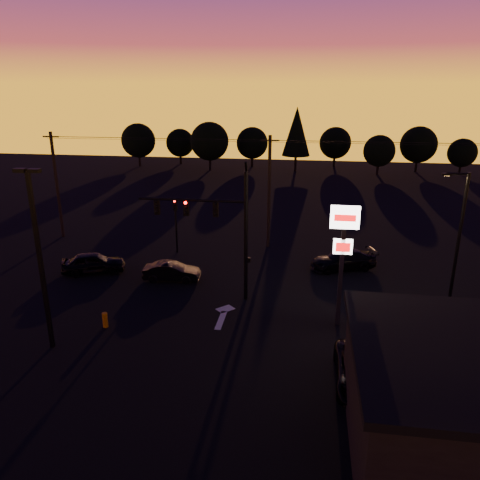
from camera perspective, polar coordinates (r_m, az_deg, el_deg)
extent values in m
plane|color=black|center=(26.16, -3.83, -10.68)|extent=(120.00, 120.00, 0.00)
cube|color=beige|center=(26.93, -2.33, -9.73)|extent=(0.35, 2.20, 0.01)
cube|color=beige|center=(28.15, -1.80, -8.40)|extent=(1.20, 1.20, 0.01)
cylinder|color=black|center=(27.92, 0.72, 0.28)|extent=(0.24, 0.24, 8.00)
cylinder|color=black|center=(26.89, 0.75, 8.80)|extent=(0.14, 0.52, 0.76)
cylinder|color=black|center=(27.91, -5.92, 4.87)|extent=(6.50, 0.16, 0.16)
cube|color=black|center=(27.72, -2.97, 3.78)|extent=(0.32, 0.22, 0.95)
sphere|color=black|center=(27.51, -3.03, 4.42)|extent=(0.18, 0.18, 0.18)
sphere|color=black|center=(27.58, -3.02, 3.82)|extent=(0.18, 0.18, 0.18)
sphere|color=black|center=(27.66, -3.01, 3.21)|extent=(0.18, 0.18, 0.18)
cube|color=black|center=(28.12, -6.58, 3.90)|extent=(0.32, 0.22, 0.95)
sphere|color=#FF0705|center=(27.91, -6.67, 4.53)|extent=(0.18, 0.18, 0.18)
sphere|color=black|center=(27.99, -6.65, 3.93)|extent=(0.18, 0.18, 0.18)
sphere|color=black|center=(28.06, -6.62, 3.34)|extent=(0.18, 0.18, 0.18)
cube|color=black|center=(28.63, -10.07, 4.00)|extent=(0.32, 0.22, 0.95)
sphere|color=black|center=(28.43, -10.19, 4.62)|extent=(0.18, 0.18, 0.18)
sphere|color=black|center=(28.50, -10.16, 4.03)|extent=(0.18, 0.18, 0.18)
sphere|color=black|center=(28.57, -10.12, 3.45)|extent=(0.18, 0.18, 0.18)
cube|color=black|center=(28.37, 1.06, -2.43)|extent=(0.22, 0.18, 0.28)
cylinder|color=black|center=(36.90, -7.77, 1.13)|extent=(0.14, 0.14, 3.60)
cube|color=black|center=(36.33, -7.91, 4.29)|extent=(0.30, 0.20, 0.90)
sphere|color=#FF0705|center=(36.14, -7.99, 4.73)|extent=(0.18, 0.18, 0.18)
sphere|color=black|center=(36.20, -7.97, 4.30)|extent=(0.18, 0.18, 0.18)
sphere|color=black|center=(36.27, -7.95, 3.87)|extent=(0.18, 0.18, 0.18)
cube|color=black|center=(24.43, -23.11, -2.78)|extent=(0.18, 0.18, 9.00)
cube|color=black|center=(23.47, -25.26, 7.69)|extent=(0.55, 0.30, 0.18)
cube|color=black|center=(23.09, -23.79, 7.74)|extent=(0.55, 0.30, 0.18)
cube|color=black|center=(25.70, 12.21, -3.73)|extent=(0.22, 0.22, 6.40)
cube|color=white|center=(24.74, 12.68, 2.71)|extent=(1.50, 0.25, 1.20)
cube|color=red|center=(24.61, 12.70, 2.63)|extent=(1.10, 0.02, 0.35)
cube|color=white|center=(25.21, 12.43, -0.78)|extent=(1.00, 0.22, 0.80)
cube|color=red|center=(25.09, 12.44, -0.88)|extent=(0.75, 0.02, 0.50)
cylinder|color=black|center=(30.47, 25.11, 0.05)|extent=(0.20, 0.20, 8.00)
cylinder|color=black|center=(29.41, 25.03, 7.32)|extent=(1.20, 0.14, 0.14)
cube|color=black|center=(29.25, 23.88, 7.32)|extent=(0.50, 0.22, 0.14)
plane|color=#FFB759|center=(29.27, 23.86, 7.17)|extent=(0.35, 0.35, 0.00)
cylinder|color=black|center=(42.73, -21.40, 6.16)|extent=(0.26, 0.26, 9.00)
cube|color=black|center=(42.13, -22.07, 11.60)|extent=(1.40, 0.10, 0.10)
cylinder|color=black|center=(37.32, 3.56, 5.76)|extent=(0.26, 0.26, 9.00)
cube|color=black|center=(36.63, 3.69, 12.03)|extent=(1.40, 0.10, 0.10)
cylinder|color=black|center=(37.87, -10.40, 11.91)|extent=(18.00, 0.02, 0.02)
cylinder|color=black|center=(38.43, -10.11, 12.09)|extent=(18.00, 0.02, 0.02)
cylinder|color=black|center=(39.01, -9.83, 12.13)|extent=(18.00, 0.02, 0.02)
cylinder|color=black|center=(36.41, 18.13, 11.04)|extent=(18.00, 0.02, 0.02)
cylinder|color=black|center=(36.99, 17.99, 11.24)|extent=(18.00, 0.02, 0.02)
cylinder|color=black|center=(37.58, 17.84, 11.28)|extent=(18.00, 0.02, 0.02)
cube|color=black|center=(22.33, 17.88, -13.06)|extent=(2.20, 0.05, 1.60)
cube|color=black|center=(23.05, 25.43, -13.00)|extent=(2.20, 0.05, 1.60)
cylinder|color=#B76E06|center=(27.08, -16.12, -9.35)|extent=(0.28, 0.28, 0.85)
cylinder|color=black|center=(78.08, -12.13, 9.40)|extent=(0.36, 0.36, 1.62)
sphere|color=black|center=(77.64, -12.29, 11.77)|extent=(5.36, 5.36, 5.36)
cylinder|color=black|center=(79.08, -7.23, 9.69)|extent=(0.36, 0.36, 1.38)
sphere|color=black|center=(78.70, -7.31, 11.66)|extent=(4.54, 4.54, 4.54)
cylinder|color=black|center=(72.83, -3.67, 9.18)|extent=(0.36, 0.36, 1.75)
sphere|color=black|center=(72.34, -3.73, 11.92)|extent=(5.77, 5.78, 5.78)
cylinder|color=black|center=(75.77, 1.47, 9.49)|extent=(0.36, 0.36, 1.50)
sphere|color=black|center=(75.35, 1.49, 11.74)|extent=(4.95, 4.95, 4.95)
cylinder|color=black|center=(72.23, 6.77, 9.26)|extent=(0.36, 0.36, 2.38)
cone|color=black|center=(71.62, 6.92, 13.01)|extent=(4.18, 4.18, 7.12)
cylinder|color=black|center=(77.31, 11.39, 9.32)|extent=(0.36, 0.36, 1.50)
sphere|color=black|center=(76.90, 11.54, 11.52)|extent=(4.95, 4.95, 4.95)
cylinder|color=black|center=(71.99, 16.41, 8.21)|extent=(0.36, 0.36, 1.38)
sphere|color=black|center=(71.58, 16.61, 10.37)|extent=(4.54, 4.54, 4.54)
cylinder|color=black|center=(75.94, 20.66, 8.38)|extent=(0.36, 0.36, 1.62)
sphere|color=black|center=(75.49, 20.94, 10.80)|extent=(5.36, 5.36, 5.36)
cylinder|color=black|center=(76.50, 25.21, 7.73)|extent=(0.36, 0.36, 1.25)
sphere|color=black|center=(76.15, 25.47, 9.57)|extent=(4.12, 4.12, 4.12)
imported|color=black|center=(34.60, -17.43, -2.66)|extent=(4.65, 3.12, 1.47)
imported|color=black|center=(32.12, -8.33, -3.82)|extent=(3.91, 1.63, 1.26)
imported|color=black|center=(34.47, 12.46, -2.39)|extent=(5.11, 3.42, 1.37)
imported|color=black|center=(22.20, 14.47, -15.18)|extent=(2.21, 4.73, 1.31)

